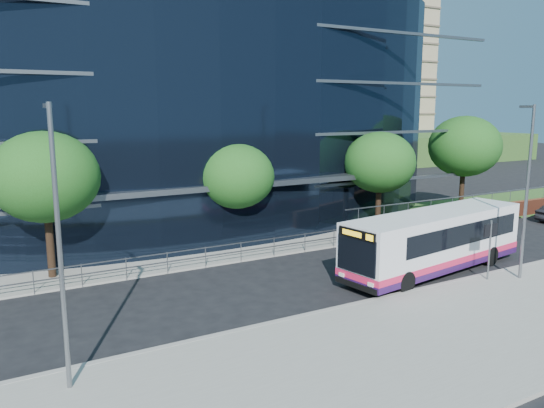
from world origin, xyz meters
TOP-DOWN VIEW (x-y plane):
  - ground at (0.00, 0.00)m, footprint 200.00×200.00m
  - pavement_near at (0.00, -5.00)m, footprint 80.00×8.00m
  - kerb at (0.00, -1.00)m, footprint 80.00×0.25m
  - yellow_line_outer at (0.00, -0.80)m, footprint 80.00×0.08m
  - yellow_line_inner at (0.00, -0.65)m, footprint 80.00×0.08m
  - far_forecourt at (-6.00, 11.00)m, footprint 50.00×8.00m
  - grass_verge at (24.00, 11.00)m, footprint 36.00×8.00m
  - glass_office at (-4.00, 20.85)m, footprint 44.00×23.10m
  - retaining_wall at (20.00, 7.30)m, footprint 34.00×0.40m
  - guard_railings at (-8.00, 7.00)m, footprint 24.00×0.05m
  - apartment_block at (32.00, 57.21)m, footprint 60.00×42.00m
  - street_sign at (4.50, -1.59)m, footprint 0.85×0.09m
  - tree_far_a at (-13.00, 9.00)m, footprint 4.95×4.95m
  - tree_far_b at (-3.00, 9.50)m, footprint 4.29×4.29m
  - tree_far_c at (7.00, 9.00)m, footprint 4.62×4.62m
  - tree_far_d at (16.00, 10.00)m, footprint 5.28×5.28m
  - tree_dist_e at (24.00, 40.00)m, footprint 4.62×4.62m
  - tree_dist_f at (40.00, 42.00)m, footprint 4.29×4.29m
  - streetlight_west at (-14.00, -2.17)m, footprint 0.15×0.77m
  - streetlight_east at (6.00, -2.17)m, footprint 0.15×0.77m
  - city_bus at (3.65, 0.82)m, footprint 11.35×4.07m

SIDE VIEW (x-z plane):
  - ground at x=0.00m, z-range 0.00..0.00m
  - yellow_line_outer at x=0.00m, z-range 0.00..0.01m
  - yellow_line_inner at x=0.00m, z-range 0.00..0.01m
  - far_forecourt at x=-6.00m, z-range 0.00..0.10m
  - grass_verge at x=24.00m, z-range 0.00..0.12m
  - pavement_near at x=0.00m, z-range 0.00..0.15m
  - kerb at x=0.00m, z-range 0.00..0.16m
  - retaining_wall at x=20.00m, z-range -0.44..1.67m
  - guard_railings at x=-8.00m, z-range 0.27..1.37m
  - city_bus at x=3.65m, z-range 0.09..3.10m
  - street_sign at x=4.50m, z-range 0.75..3.55m
  - tree_far_b at x=-3.00m, z-range 1.19..7.23m
  - tree_dist_f at x=40.00m, z-range 1.19..7.23m
  - streetlight_west at x=-14.00m, z-range 0.44..8.44m
  - streetlight_east at x=6.00m, z-range 0.44..8.44m
  - tree_far_c at x=7.00m, z-range 1.28..7.79m
  - tree_dist_e at x=24.00m, z-range 1.28..7.79m
  - tree_far_a at x=-13.00m, z-range 1.37..8.35m
  - tree_far_d at x=16.00m, z-range 1.47..8.91m
  - glass_office at x=-4.00m, z-range 0.00..16.00m
  - apartment_block at x=32.00m, z-range -3.89..26.11m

